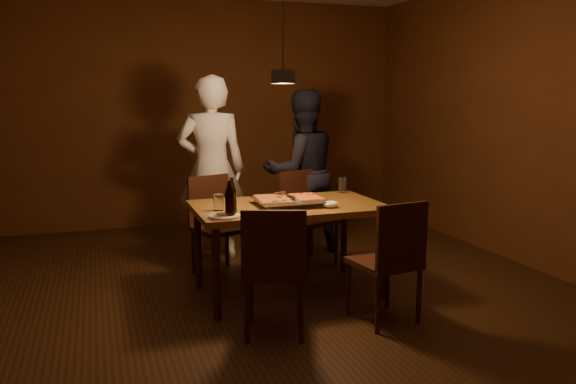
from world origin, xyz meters
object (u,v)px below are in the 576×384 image
object	(u,v)px
diner_white	(212,168)
dining_table	(288,213)
pizza_tray	(290,202)
beer_bottle_b	(232,196)
pendant_lamp	(283,75)
chair_far_right	(304,208)
plate_slice	(225,216)
beer_bottle_a	(230,199)
diner_dark	(302,172)
chair_near_right	(392,251)
chair_near_left	(274,260)
chair_far_left	(215,216)

from	to	relation	value
diner_white	dining_table	bearing A→B (deg)	117.78
pizza_tray	beer_bottle_b	xyz separation A→B (m)	(-0.53, -0.22, 0.12)
diner_white	pendant_lamp	xyz separation A→B (m)	(0.28, -1.38, 0.86)
chair_far_right	plate_slice	xyz separation A→B (m)	(-1.03, -1.11, 0.22)
beer_bottle_a	diner_dark	world-z (taller)	diner_dark
dining_table	chair_near_right	world-z (taller)	chair_near_right
diner_white	diner_dark	bearing A→B (deg)	-172.60
beer_bottle_a	pendant_lamp	world-z (taller)	pendant_lamp
beer_bottle_a	beer_bottle_b	world-z (taller)	beer_bottle_b
chair_near_left	plate_slice	xyz separation A→B (m)	(-0.23, 0.45, 0.22)
plate_slice	diner_white	bearing A→B (deg)	81.92
dining_table	beer_bottle_a	distance (m)	0.67
diner_dark	chair_near_left	bearing A→B (deg)	61.67
chair_far_right	chair_near_right	xyz separation A→B (m)	(0.04, -1.62, 0.00)
chair_near_left	beer_bottle_a	distance (m)	0.59
chair_near_left	diner_dark	size ratio (longest dim) A/B	0.32
dining_table	chair_far_left	size ratio (longest dim) A/B	2.81
dining_table	pendant_lamp	bearing A→B (deg)	-123.10
dining_table	diner_dark	size ratio (longest dim) A/B	0.90
pizza_tray	beer_bottle_b	world-z (taller)	beer_bottle_b
chair_near_left	plate_slice	size ratio (longest dim) A/B	2.33
beer_bottle_a	pendant_lamp	distance (m)	1.01
chair_near_left	beer_bottle_a	bearing A→B (deg)	132.60
dining_table	beer_bottle_b	bearing A→B (deg)	-153.94
dining_table	chair_near_left	distance (m)	0.86
dining_table	diner_dark	world-z (taller)	diner_dark
beer_bottle_a	plate_slice	bearing A→B (deg)	158.62
chair_near_right	pizza_tray	world-z (taller)	chair_near_right
dining_table	plate_slice	size ratio (longest dim) A/B	6.52
pizza_tray	chair_far_right	bearing A→B (deg)	65.95
plate_slice	pendant_lamp	xyz separation A→B (m)	(0.50, 0.18, 1.00)
dining_table	chair_far_left	distance (m)	0.88
chair_near_right	beer_bottle_a	bearing A→B (deg)	145.34
dining_table	diner_white	xyz separation A→B (m)	(-0.37, 1.25, 0.23)
diner_white	chair_near_left	bearing A→B (deg)	101.61
plate_slice	pendant_lamp	distance (m)	1.14
dining_table	chair_near_left	size ratio (longest dim) A/B	2.80
chair_near_right	plate_slice	world-z (taller)	chair_near_right
chair_far_right	chair_far_left	bearing A→B (deg)	-16.24
beer_bottle_b	pendant_lamp	distance (m)	0.98
diner_white	diner_dark	xyz separation A→B (m)	(0.92, -0.07, -0.07)
chair_far_left	diner_white	world-z (taller)	diner_white
chair_near_left	diner_white	xyz separation A→B (m)	(-0.00, 2.02, 0.37)
chair_far_left	plate_slice	xyz separation A→B (m)	(-0.14, -1.05, 0.22)
chair_near_left	plate_slice	distance (m)	0.55
pizza_tray	beer_bottle_b	size ratio (longest dim) A/B	1.98
chair_near_right	diner_dark	world-z (taller)	diner_dark
dining_table	pendant_lamp	world-z (taller)	pendant_lamp
chair_near_right	beer_bottle_a	xyz separation A→B (m)	(-1.03, 0.50, 0.35)
dining_table	chair_near_right	xyz separation A→B (m)	(0.48, -0.83, -0.14)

